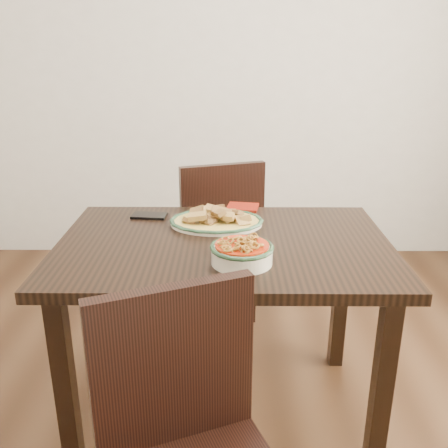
{
  "coord_description": "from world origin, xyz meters",
  "views": [
    {
      "loc": [
        0.06,
        -1.61,
        1.43
      ],
      "look_at": [
        0.05,
        0.1,
        0.81
      ],
      "focal_mm": 40.0,
      "sensor_mm": 36.0,
      "label": 1
    }
  ],
  "objects_px": {
    "chair_near": "(189,448)",
    "noodle_bowl": "(242,251)",
    "smartphone": "(149,216)",
    "dining_table": "(224,266)",
    "fish_plate": "(216,214)",
    "chair_far": "(217,233)"
  },
  "relations": [
    {
      "from": "chair_far",
      "to": "fish_plate",
      "type": "height_order",
      "value": "chair_far"
    },
    {
      "from": "fish_plate",
      "to": "noodle_bowl",
      "type": "xyz_separation_m",
      "value": [
        0.09,
        -0.37,
        -0.0
      ]
    },
    {
      "from": "chair_far",
      "to": "fish_plate",
      "type": "bearing_deg",
      "value": 73.09
    },
    {
      "from": "dining_table",
      "to": "fish_plate",
      "type": "height_order",
      "value": "fish_plate"
    },
    {
      "from": "dining_table",
      "to": "smartphone",
      "type": "distance_m",
      "value": 0.43
    },
    {
      "from": "chair_far",
      "to": "smartphone",
      "type": "height_order",
      "value": "chair_far"
    },
    {
      "from": "smartphone",
      "to": "dining_table",
      "type": "bearing_deg",
      "value": -34.31
    },
    {
      "from": "chair_near",
      "to": "smartphone",
      "type": "bearing_deg",
      "value": 80.53
    },
    {
      "from": "dining_table",
      "to": "noodle_bowl",
      "type": "height_order",
      "value": "noodle_bowl"
    },
    {
      "from": "dining_table",
      "to": "smartphone",
      "type": "relative_size",
      "value": 8.49
    },
    {
      "from": "smartphone",
      "to": "chair_far",
      "type": "bearing_deg",
      "value": 66.09
    },
    {
      "from": "chair_near",
      "to": "noodle_bowl",
      "type": "relative_size",
      "value": 4.22
    },
    {
      "from": "dining_table",
      "to": "chair_near",
      "type": "height_order",
      "value": "chair_near"
    },
    {
      "from": "dining_table",
      "to": "chair_far",
      "type": "bearing_deg",
      "value": 93.46
    },
    {
      "from": "noodle_bowl",
      "to": "dining_table",
      "type": "bearing_deg",
      "value": 107.61
    },
    {
      "from": "noodle_bowl",
      "to": "smartphone",
      "type": "distance_m",
      "value": 0.59
    },
    {
      "from": "fish_plate",
      "to": "noodle_bowl",
      "type": "bearing_deg",
      "value": -76.14
    },
    {
      "from": "chair_near",
      "to": "smartphone",
      "type": "distance_m",
      "value": 1.06
    },
    {
      "from": "chair_far",
      "to": "fish_plate",
      "type": "relative_size",
      "value": 2.44
    },
    {
      "from": "dining_table",
      "to": "chair_far",
      "type": "relative_size",
      "value": 1.36
    },
    {
      "from": "noodle_bowl",
      "to": "smartphone",
      "type": "xyz_separation_m",
      "value": [
        -0.37,
        0.46,
        -0.04
      ]
    },
    {
      "from": "dining_table",
      "to": "noodle_bowl",
      "type": "relative_size",
      "value": 5.74
    }
  ]
}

